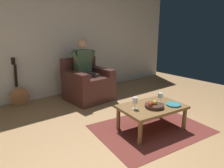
{
  "coord_description": "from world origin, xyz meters",
  "views": [
    {
      "loc": [
        1.88,
        1.24,
        1.47
      ],
      "look_at": [
        -0.16,
        -1.38,
        0.58
      ],
      "focal_mm": 32.12,
      "sensor_mm": 36.0,
      "label": 1
    }
  ],
  "objects_px": {
    "decorative_dish": "(173,105)",
    "person_seated": "(86,67)",
    "armchair": "(88,85)",
    "fruit_bowl": "(154,106)",
    "coffee_table": "(152,109)",
    "guitar": "(19,95)",
    "wine_glass_far": "(160,96)",
    "wine_glass_near": "(135,101)"
  },
  "relations": [
    {
      "from": "coffee_table",
      "to": "wine_glass_far",
      "type": "xyz_separation_m",
      "value": [
        -0.21,
        -0.02,
        0.16
      ]
    },
    {
      "from": "armchair",
      "to": "wine_glass_near",
      "type": "xyz_separation_m",
      "value": [
        0.25,
        1.71,
        0.17
      ]
    },
    {
      "from": "armchair",
      "to": "guitar",
      "type": "height_order",
      "value": "guitar"
    },
    {
      "from": "wine_glass_near",
      "to": "wine_glass_far",
      "type": "height_order",
      "value": "wine_glass_near"
    },
    {
      "from": "coffee_table",
      "to": "guitar",
      "type": "bearing_deg",
      "value": -60.48
    },
    {
      "from": "wine_glass_near",
      "to": "person_seated",
      "type": "bearing_deg",
      "value": -98.03
    },
    {
      "from": "wine_glass_near",
      "to": "fruit_bowl",
      "type": "bearing_deg",
      "value": 151.66
    },
    {
      "from": "decorative_dish",
      "to": "person_seated",
      "type": "bearing_deg",
      "value": -81.46
    },
    {
      "from": "person_seated",
      "to": "decorative_dish",
      "type": "xyz_separation_m",
      "value": [
        -0.3,
        2.01,
        -0.32
      ]
    },
    {
      "from": "armchair",
      "to": "guitar",
      "type": "distance_m",
      "value": 1.39
    },
    {
      "from": "person_seated",
      "to": "fruit_bowl",
      "type": "bearing_deg",
      "value": 86.44
    },
    {
      "from": "person_seated",
      "to": "coffee_table",
      "type": "xyz_separation_m",
      "value": [
        -0.04,
        1.82,
        -0.38
      ]
    },
    {
      "from": "fruit_bowl",
      "to": "guitar",
      "type": "bearing_deg",
      "value": -61.82
    },
    {
      "from": "armchair",
      "to": "decorative_dish",
      "type": "distance_m",
      "value": 1.99
    },
    {
      "from": "guitar",
      "to": "person_seated",
      "type": "bearing_deg",
      "value": 158.74
    },
    {
      "from": "person_seated",
      "to": "wine_glass_far",
      "type": "distance_m",
      "value": 1.83
    },
    {
      "from": "person_seated",
      "to": "decorative_dish",
      "type": "bearing_deg",
      "value": 94.79
    },
    {
      "from": "armchair",
      "to": "coffee_table",
      "type": "bearing_deg",
      "value": 87.46
    },
    {
      "from": "armchair",
      "to": "fruit_bowl",
      "type": "xyz_separation_m",
      "value": [
        -0.0,
        1.85,
        0.08
      ]
    },
    {
      "from": "wine_glass_near",
      "to": "fruit_bowl",
      "type": "distance_m",
      "value": 0.3
    },
    {
      "from": "armchair",
      "to": "fruit_bowl",
      "type": "bearing_deg",
      "value": 86.36
    },
    {
      "from": "wine_glass_far",
      "to": "armchair",
      "type": "bearing_deg",
      "value": -82.0
    },
    {
      "from": "wine_glass_near",
      "to": "fruit_bowl",
      "type": "relative_size",
      "value": 0.63
    },
    {
      "from": "wine_glass_near",
      "to": "decorative_dish",
      "type": "bearing_deg",
      "value": 155.09
    },
    {
      "from": "fruit_bowl",
      "to": "decorative_dish",
      "type": "distance_m",
      "value": 0.32
    },
    {
      "from": "guitar",
      "to": "coffee_table",
      "type": "bearing_deg",
      "value": 119.52
    },
    {
      "from": "person_seated",
      "to": "wine_glass_far",
      "type": "bearing_deg",
      "value": 94.15
    },
    {
      "from": "person_seated",
      "to": "guitar",
      "type": "xyz_separation_m",
      "value": [
        1.27,
        -0.49,
        -0.49
      ]
    },
    {
      "from": "wine_glass_far",
      "to": "coffee_table",
      "type": "bearing_deg",
      "value": 6.21
    },
    {
      "from": "armchair",
      "to": "wine_glass_near",
      "type": "distance_m",
      "value": 1.74
    },
    {
      "from": "person_seated",
      "to": "guitar",
      "type": "distance_m",
      "value": 1.45
    },
    {
      "from": "person_seated",
      "to": "wine_glass_near",
      "type": "bearing_deg",
      "value": 78.22
    },
    {
      "from": "person_seated",
      "to": "fruit_bowl",
      "type": "distance_m",
      "value": 1.91
    },
    {
      "from": "coffee_table",
      "to": "wine_glass_far",
      "type": "bearing_deg",
      "value": -173.79
    },
    {
      "from": "coffee_table",
      "to": "fruit_bowl",
      "type": "height_order",
      "value": "fruit_bowl"
    },
    {
      "from": "guitar",
      "to": "wine_glass_near",
      "type": "bearing_deg",
      "value": 114.49
    },
    {
      "from": "wine_glass_far",
      "to": "decorative_dish",
      "type": "distance_m",
      "value": 0.23
    },
    {
      "from": "coffee_table",
      "to": "decorative_dish",
      "type": "distance_m",
      "value": 0.33
    },
    {
      "from": "wine_glass_near",
      "to": "armchair",
      "type": "bearing_deg",
      "value": -98.31
    },
    {
      "from": "wine_glass_near",
      "to": "decorative_dish",
      "type": "relative_size",
      "value": 0.81
    },
    {
      "from": "wine_glass_near",
      "to": "coffee_table",
      "type": "bearing_deg",
      "value": 166.63
    },
    {
      "from": "coffee_table",
      "to": "guitar",
      "type": "relative_size",
      "value": 1.07
    }
  ]
}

